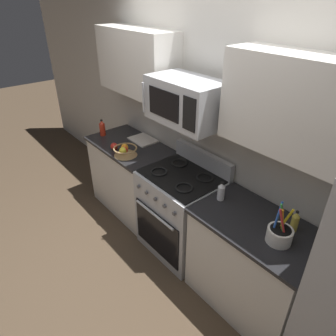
# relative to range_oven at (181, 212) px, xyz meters

# --- Properties ---
(ground_plane) EXTENTS (16.00, 16.00, 0.00)m
(ground_plane) POSITION_rel_range_oven_xyz_m (0.00, -0.68, -0.47)
(ground_plane) COLOR #473828
(wall_back) EXTENTS (8.00, 0.10, 2.60)m
(wall_back) POSITION_rel_range_oven_xyz_m (0.00, 0.39, 0.83)
(wall_back) COLOR beige
(wall_back) RESTS_ON ground
(counter_left) EXTENTS (1.08, 0.64, 0.91)m
(counter_left) POSITION_rel_range_oven_xyz_m (-0.93, -0.00, -0.02)
(counter_left) COLOR silver
(counter_left) RESTS_ON ground
(range_oven) EXTENTS (0.76, 0.68, 1.09)m
(range_oven) POSITION_rel_range_oven_xyz_m (0.00, 0.00, 0.00)
(range_oven) COLOR #B2B5BA
(range_oven) RESTS_ON ground
(counter_right) EXTENTS (1.02, 0.64, 0.91)m
(counter_right) POSITION_rel_range_oven_xyz_m (0.90, -0.00, -0.02)
(counter_right) COLOR silver
(counter_right) RESTS_ON ground
(microwave) EXTENTS (0.69, 0.44, 0.38)m
(microwave) POSITION_rel_range_oven_xyz_m (-0.00, 0.03, 1.19)
(microwave) COLOR #B2B5BA
(upper_cabinets_left) EXTENTS (1.07, 0.34, 0.66)m
(upper_cabinets_left) POSITION_rel_range_oven_xyz_m (-0.93, 0.17, 1.35)
(upper_cabinets_left) COLOR silver
(upper_cabinets_right) EXTENTS (1.01, 0.34, 0.66)m
(upper_cabinets_right) POSITION_rel_range_oven_xyz_m (0.91, 0.17, 1.35)
(upper_cabinets_right) COLOR silver
(utensil_crock) EXTENTS (0.18, 0.18, 0.33)m
(utensil_crock) POSITION_rel_range_oven_xyz_m (1.10, -0.05, 0.50)
(utensil_crock) COLOR white
(utensil_crock) RESTS_ON counter_right
(fruit_basket) EXTENTS (0.26, 0.26, 0.12)m
(fruit_basket) POSITION_rel_range_oven_xyz_m (-0.73, -0.18, 0.49)
(fruit_basket) COLOR #9E7A4C
(fruit_basket) RESTS_ON counter_left
(apple_loose) EXTENTS (0.08, 0.08, 0.08)m
(apple_loose) POSITION_rel_range_oven_xyz_m (-0.92, -0.21, 0.48)
(apple_loose) COLOR red
(apple_loose) RESTS_ON counter_left
(cutting_board) EXTENTS (0.33, 0.25, 0.02)m
(cutting_board) POSITION_rel_range_oven_xyz_m (-0.91, 0.19, 0.44)
(cutting_board) COLOR silver
(cutting_board) RESTS_ON counter_left
(bottle_vinegar) EXTENTS (0.06, 0.06, 0.18)m
(bottle_vinegar) POSITION_rel_range_oven_xyz_m (0.49, 0.01, 0.52)
(bottle_vinegar) COLOR silver
(bottle_vinegar) RESTS_ON counter_right
(bottle_oil) EXTENTS (0.06, 0.06, 0.18)m
(bottle_oil) POSITION_rel_range_oven_xyz_m (1.11, 0.14, 0.52)
(bottle_oil) COLOR gold
(bottle_oil) RESTS_ON counter_right
(bottle_hot_sauce) EXTENTS (0.07, 0.07, 0.21)m
(bottle_hot_sauce) POSITION_rel_range_oven_xyz_m (-1.36, -0.11, 0.53)
(bottle_hot_sauce) COLOR red
(bottle_hot_sauce) RESTS_ON counter_left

